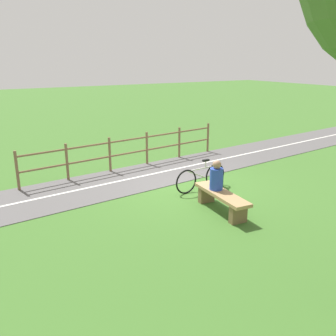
{
  "coord_description": "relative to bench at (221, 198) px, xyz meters",
  "views": [
    {
      "loc": [
        -8.29,
        5.56,
        3.54
      ],
      "look_at": [
        -1.26,
        1.31,
        1.07
      ],
      "focal_mm": 38.92,
      "sensor_mm": 36.0,
      "label": 1
    }
  ],
  "objects": [
    {
      "name": "backpack",
      "position": [
        1.41,
        -1.03,
        -0.15
      ],
      "size": [
        0.37,
        0.37,
        0.39
      ],
      "rotation": [
        0.0,
        0.0,
        0.98
      ],
      "color": "#1E4C2D",
      "rests_on": "ground_plane"
    },
    {
      "name": "path_centre_line",
      "position": [
        3.11,
        3.74,
        -0.32
      ],
      "size": [
        2.81,
        31.89,
        0.0
      ],
      "primitive_type": "cube",
      "rotation": [
        0.0,
        0.0,
        0.08
      ],
      "color": "silver",
      "rests_on": "paved_path"
    },
    {
      "name": "paved_path",
      "position": [
        3.11,
        3.74,
        -0.33
      ],
      "size": [
        5.44,
        36.07,
        0.02
      ],
      "primitive_type": "cube",
      "rotation": [
        0.0,
        0.0,
        0.08
      ],
      "color": "#565454",
      "rests_on": "ground_plane"
    },
    {
      "name": "bicycle",
      "position": [
        1.48,
        -0.48,
        0.02
      ],
      "size": [
        0.14,
        1.72,
        0.87
      ],
      "rotation": [
        0.0,
        0.0,
        1.63
      ],
      "color": "black",
      "rests_on": "ground_plane"
    },
    {
      "name": "fence_roadside",
      "position": [
        4.49,
        0.3,
        0.32
      ],
      "size": [
        0.88,
        7.28,
        1.14
      ],
      "rotation": [
        0.0,
        0.0,
        1.68
      ],
      "color": "brown",
      "rests_on": "ground_plane"
    },
    {
      "name": "ground_plane",
      "position": [
        2.0,
        -0.26,
        -0.34
      ],
      "size": [
        80.0,
        80.0,
        0.0
      ],
      "primitive_type": "plane",
      "color": "#3D6B28"
    },
    {
      "name": "person_seated",
      "position": [
        0.25,
        -0.03,
        0.47
      ],
      "size": [
        0.35,
        0.35,
        0.73
      ],
      "rotation": [
        0.0,
        0.0,
        -0.1
      ],
      "color": "#2847B7",
      "rests_on": "bench"
    },
    {
      "name": "bench",
      "position": [
        0.0,
        0.0,
        0.0
      ],
      "size": [
        1.86,
        0.63,
        0.49
      ],
      "rotation": [
        0.0,
        0.0,
        -0.1
      ],
      "color": "#A88456",
      "rests_on": "ground_plane"
    }
  ]
}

